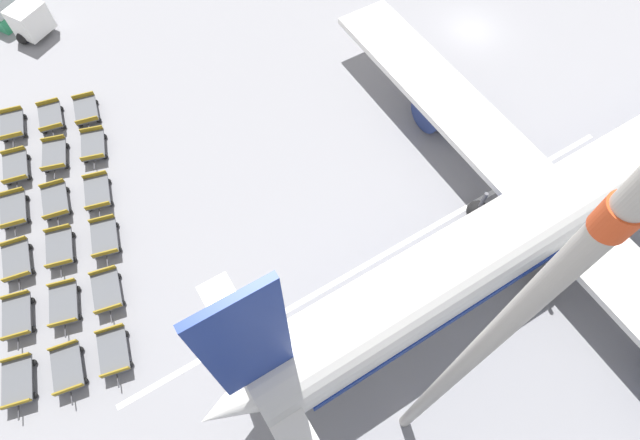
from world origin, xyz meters
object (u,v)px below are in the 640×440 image
baggage_dolly_row_mid_a_col_b (55,155)px  baggage_dolly_row_mid_b_col_e (107,291)px  baggage_dolly_row_near_col_f (18,382)px  baggage_dolly_row_near_col_d (17,261)px  baggage_dolly_row_near_col_a (13,125)px  baggage_dolly_row_near_col_b (16,167)px  baggage_dolly_row_mid_a_col_d (60,248)px  baggage_dolly_row_near_col_c (14,210)px  baggage_dolly_row_mid_b_col_d (105,238)px  baggage_dolly_row_mid_a_col_f (68,368)px  baggage_dolly_row_mid_a_col_a (51,117)px  airplane (574,196)px  baggage_dolly_row_near_col_e (17,316)px  baggage_dolly_row_mid_b_col_b (93,146)px  baggage_dolly_row_mid_b_col_c (98,192)px  apron_light_mast (496,334)px  baggage_dolly_row_mid_a_col_c (55,201)px  baggage_dolly_row_mid_b_col_a (86,111)px  baggage_dolly_row_mid_b_col_f (114,351)px  baggage_dolly_row_mid_a_col_e (64,304)px

baggage_dolly_row_mid_a_col_b → baggage_dolly_row_mid_b_col_e: 10.86m
baggage_dolly_row_near_col_f → baggage_dolly_row_mid_b_col_e: size_ratio=1.00×
baggage_dolly_row_near_col_d → baggage_dolly_row_near_col_a: bearing=171.8°
baggage_dolly_row_near_col_b → baggage_dolly_row_mid_a_col_d: (7.09, 1.29, 0.00)m
baggage_dolly_row_near_col_c → baggage_dolly_row_mid_b_col_d: (4.38, 4.48, 0.00)m
baggage_dolly_row_mid_a_col_d → baggage_dolly_row_mid_a_col_f: 7.27m
baggage_dolly_row_near_col_b → baggage_dolly_row_mid_b_col_e: bearing=15.6°
baggage_dolly_row_mid_a_col_b → baggage_dolly_row_mid_a_col_d: 7.04m
baggage_dolly_row_near_col_f → baggage_dolly_row_mid_b_col_d: 8.68m
baggage_dolly_row_mid_a_col_d → baggage_dolly_row_mid_b_col_d: bearing=78.4°
baggage_dolly_row_mid_a_col_a → airplane: bearing=49.3°
baggage_dolly_row_near_col_e → baggage_dolly_row_mid_a_col_f: (4.01, 1.83, 0.00)m
baggage_dolly_row_mid_b_col_e → baggage_dolly_row_mid_b_col_d: bearing=167.5°
airplane → baggage_dolly_row_mid_b_col_b: bearing=-127.8°
baggage_dolly_row_mid_b_col_c → apron_light_mast: bearing=27.2°
baggage_dolly_row_near_col_d → baggage_dolly_row_mid_a_col_f: 7.56m
baggage_dolly_row_near_col_a → baggage_dolly_row_mid_a_col_d: same height
baggage_dolly_row_mid_a_col_c → baggage_dolly_row_mid_b_col_a: (-6.48, 3.45, 0.00)m
baggage_dolly_row_near_col_d → baggage_dolly_row_mid_a_col_b: 7.56m
baggage_dolly_row_mid_a_col_a → baggage_dolly_row_mid_b_col_f: 17.71m
airplane → baggage_dolly_row_mid_a_col_b: 31.81m
baggage_dolly_row_mid_b_col_b → baggage_dolly_row_mid_b_col_c: size_ratio=1.00×
baggage_dolly_row_near_col_a → baggage_dolly_row_mid_b_col_b: size_ratio=1.00×
baggage_dolly_row_near_col_d → baggage_dolly_row_mid_a_col_d: 2.41m
baggage_dolly_row_mid_a_col_c → baggage_dolly_row_mid_b_col_a: 7.34m
baggage_dolly_row_near_col_c → baggage_dolly_row_mid_b_col_f: bearing=15.8°
baggage_dolly_row_near_col_d → baggage_dolly_row_mid_a_col_e: 4.29m
airplane → baggage_dolly_row_near_col_f: (-4.76, -30.46, -2.96)m
baggage_dolly_row_near_col_a → baggage_dolly_row_near_col_e: bearing=-8.5°
baggage_dolly_row_mid_b_col_b → baggage_dolly_row_mid_b_col_c: 3.81m
baggage_dolly_row_near_col_d → baggage_dolly_row_mid_a_col_c: same height
baggage_dolly_row_mid_a_col_d → baggage_dolly_row_near_col_e: bearing=-43.0°
baggage_dolly_row_mid_a_col_b → baggage_dolly_row_mid_b_col_f: same height
baggage_dolly_row_near_col_d → baggage_dolly_row_mid_b_col_a: 11.45m
airplane → baggage_dolly_row_mid_a_col_b: (-18.43, -25.76, -2.96)m
baggage_dolly_row_mid_a_col_e → baggage_dolly_row_mid_b_col_a: 14.14m
baggage_dolly_row_near_col_d → baggage_dolly_row_mid_b_col_f: bearing=25.3°
baggage_dolly_row_near_col_e → baggage_dolly_row_mid_b_col_d: 6.09m
airplane → baggage_dolly_row_mid_a_col_d: size_ratio=14.03×
baggage_dolly_row_near_col_d → baggage_dolly_row_mid_b_col_f: same height
baggage_dolly_row_mid_a_col_b → baggage_dolly_row_mid_b_col_d: size_ratio=1.00×
baggage_dolly_row_near_col_b → baggage_dolly_row_mid_b_col_f: same height
baggage_dolly_row_mid_a_col_f → baggage_dolly_row_mid_b_col_e: size_ratio=1.00×
baggage_dolly_row_mid_a_col_e → baggage_dolly_row_mid_b_col_f: size_ratio=1.00×
baggage_dolly_row_near_col_a → baggage_dolly_row_near_col_d: size_ratio=1.01×
baggage_dolly_row_near_col_b → baggage_dolly_row_mid_b_col_c: same height
baggage_dolly_row_near_col_a → baggage_dolly_row_mid_a_col_e: bearing=1.4°
baggage_dolly_row_near_col_e → baggage_dolly_row_mid_a_col_f: same height
baggage_dolly_row_near_col_d → baggage_dolly_row_mid_a_col_d: bearing=83.5°
baggage_dolly_row_near_col_f → apron_light_mast: apron_light_mast is taller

